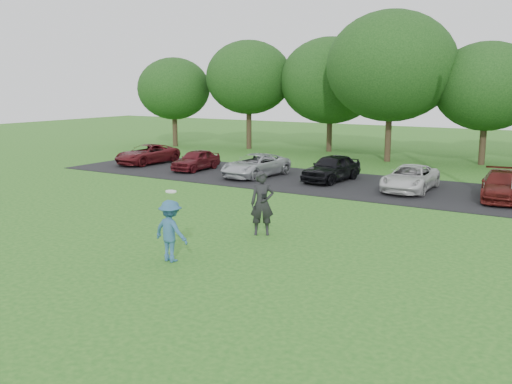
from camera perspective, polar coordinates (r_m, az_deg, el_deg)
ground at (r=14.68m, az=-7.20°, el=-7.19°), size 100.00×100.00×0.00m
parking_lot at (r=25.82m, az=11.06°, el=0.57°), size 32.00×6.50×0.03m
frisbee_player at (r=14.78m, az=-8.53°, el=-3.85°), size 1.07×0.67×1.89m
camera_bystander at (r=17.12m, az=0.62°, el=-1.14°), size 0.84×0.77×1.94m
parked_cars at (r=25.90m, az=10.15°, el=1.93°), size 28.12×4.71×1.24m
tree_row at (r=34.40m, az=19.60°, el=10.85°), size 42.39×9.85×8.64m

